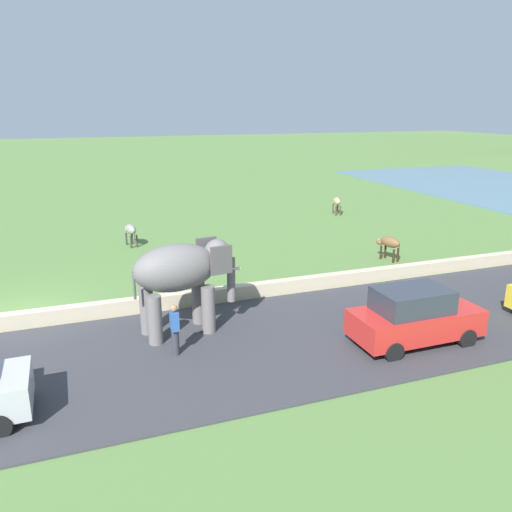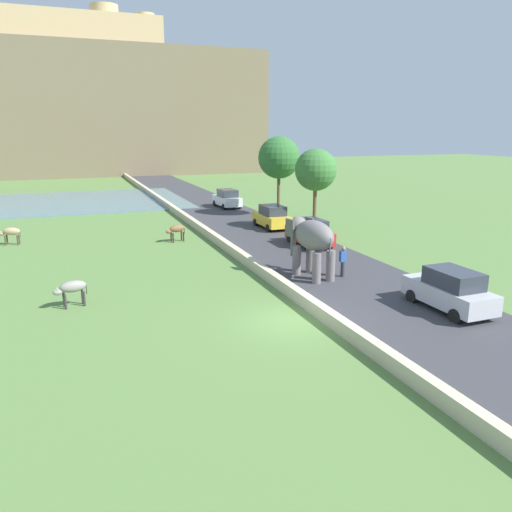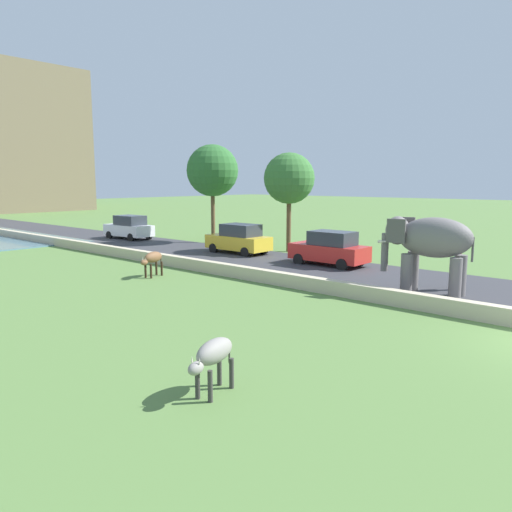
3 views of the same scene
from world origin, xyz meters
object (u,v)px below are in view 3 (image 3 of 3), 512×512
at_px(car_yellow, 239,239).
at_px(cow_grey, 213,355).
at_px(car_white, 129,227).
at_px(car_red, 330,249).
at_px(cow_brown, 153,259).
at_px(elephant, 429,242).
at_px(person_beside_elephant, 458,270).

relative_size(car_yellow, cow_grey, 2.82).
xyz_separation_m(car_white, car_red, (-0.00, -17.68, 0.00)).
bearing_deg(cow_grey, car_white, 59.08).
height_order(car_yellow, cow_brown, car_yellow).
height_order(car_white, cow_brown, car_white).
distance_m(elephant, person_beside_elephant, 2.01).
xyz_separation_m(cow_brown, cow_grey, (-6.86, -11.16, 0.00)).
relative_size(car_yellow, cow_brown, 2.82).
xyz_separation_m(person_beside_elephant, car_yellow, (1.66, 13.43, 0.03)).
distance_m(car_red, cow_brown, 8.94).
relative_size(car_white, cow_brown, 2.86).
relative_size(elephant, cow_grey, 2.50).
height_order(person_beside_elephant, cow_brown, person_beside_elephant).
height_order(car_yellow, car_red, same).
height_order(car_yellow, car_white, same).
height_order(elephant, car_yellow, elephant).
height_order(cow_brown, cow_grey, same).
distance_m(car_white, cow_brown, 15.39).
bearing_deg(person_beside_elephant, cow_grey, 178.78).
relative_size(person_beside_elephant, cow_grey, 1.15).
xyz_separation_m(car_yellow, car_red, (-0.00, -6.39, 0.00)).
relative_size(car_white, cow_grey, 2.87).
bearing_deg(car_white, cow_grey, -120.92).
bearing_deg(cow_grey, car_yellow, 41.94).
relative_size(elephant, car_white, 0.87).
bearing_deg(cow_grey, cow_brown, 58.44).
height_order(person_beside_elephant, cow_grey, person_beside_elephant).
relative_size(person_beside_elephant, cow_brown, 1.14).
relative_size(elephant, cow_brown, 2.50).
distance_m(elephant, car_red, 7.26).
bearing_deg(car_red, cow_brown, 150.49).
distance_m(car_yellow, car_white, 11.29).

